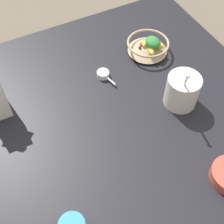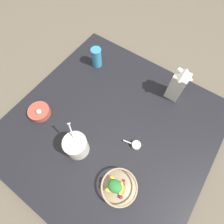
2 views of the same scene
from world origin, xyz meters
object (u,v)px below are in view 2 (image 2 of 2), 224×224
Objects in this scene: fruit_bowl at (118,187)px; drinking_cup at (97,57)px; milk_carton at (178,84)px; yogurt_tub at (76,146)px; garlic_bowl at (39,112)px.

fruit_bowl is 1.30× the size of drinking_cup.
milk_carton reaches higher than yogurt_tub.
garlic_bowl is at bearing -45.64° from milk_carton.
garlic_bowl is at bearing -5.44° from drinking_cup.
yogurt_tub is (0.64, -0.28, -0.05)m from milk_carton.
drinking_cup is (-0.60, -0.60, 0.04)m from fruit_bowl.
yogurt_tub reaches higher than garlic_bowl.
drinking_cup is 1.08× the size of garlic_bowl.
drinking_cup is (0.08, -0.57, -0.05)m from milk_carton.
yogurt_tub is 0.64m from drinking_cup.
yogurt_tub is at bearing -97.06° from fruit_bowl.
drinking_cup is 0.53m from garlic_bowl.
milk_carton is 0.70m from yogurt_tub.
milk_carton is at bearing -177.81° from fruit_bowl.
milk_carton is 1.12× the size of yogurt_tub.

